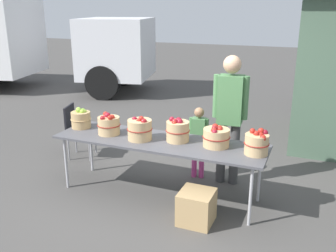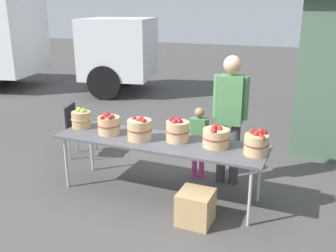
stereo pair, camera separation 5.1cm
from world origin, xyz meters
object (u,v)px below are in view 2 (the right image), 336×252
(apple_basket_red_1, at_px, (140,129))
(produce_crate, at_px, (196,207))
(apple_basket_red_3, at_px, (216,137))
(folding_chair, at_px, (78,127))
(vendor_adult, at_px, (230,111))
(box_truck, at_px, (0,37))
(apple_basket_green_0, at_px, (81,118))
(apple_basket_red_0, at_px, (109,125))
(apple_basket_red_4, at_px, (256,143))
(child_customer, at_px, (199,137))
(apple_basket_red_2, at_px, (177,130))
(market_table, at_px, (159,143))

(apple_basket_red_1, relative_size, produce_crate, 0.86)
(apple_basket_red_1, height_order, apple_basket_red_3, apple_basket_red_1)
(apple_basket_red_1, xyz_separation_m, produce_crate, (0.90, -0.40, -0.70))
(folding_chair, height_order, produce_crate, folding_chair)
(vendor_adult, xyz_separation_m, box_truck, (-7.78, 3.69, 0.45))
(apple_basket_green_0, bearing_deg, apple_basket_red_0, -11.00)
(apple_basket_green_0, distance_m, apple_basket_red_4, 2.42)
(apple_basket_red_0, bearing_deg, produce_crate, -17.66)
(apple_basket_green_0, bearing_deg, folding_chair, 131.07)
(apple_basket_red_3, relative_size, folding_chair, 0.39)
(apple_basket_green_0, height_order, folding_chair, apple_basket_green_0)
(vendor_adult, height_order, child_customer, vendor_adult)
(box_truck, bearing_deg, apple_basket_red_0, -48.62)
(apple_basket_red_2, bearing_deg, apple_basket_red_0, -174.43)
(market_table, height_order, apple_basket_red_3, apple_basket_red_3)
(child_customer, bearing_deg, apple_basket_red_0, 26.92)
(apple_basket_red_3, distance_m, apple_basket_red_4, 0.50)
(produce_crate, bearing_deg, child_customer, 107.26)
(apple_basket_red_1, height_order, apple_basket_red_4, apple_basket_red_1)
(apple_basket_green_0, height_order, apple_basket_red_3, apple_basket_green_0)
(apple_basket_red_0, xyz_separation_m, folding_chair, (-1.04, 0.72, -0.37))
(apple_basket_red_1, bearing_deg, apple_basket_red_4, 2.31)
(market_table, bearing_deg, folding_chair, 158.41)
(market_table, height_order, apple_basket_red_2, apple_basket_red_2)
(apple_basket_green_0, distance_m, apple_basket_red_1, 0.98)
(apple_basket_red_2, xyz_separation_m, box_truck, (-7.28, 4.31, 0.60))
(apple_basket_red_0, height_order, folding_chair, apple_basket_red_0)
(apple_basket_red_1, relative_size, apple_basket_red_4, 1.09)
(apple_basket_red_3, height_order, produce_crate, apple_basket_red_3)
(apple_basket_red_2, relative_size, apple_basket_red_4, 1.03)
(apple_basket_red_3, distance_m, produce_crate, 0.86)
(box_truck, bearing_deg, market_table, -45.70)
(apple_basket_red_3, relative_size, vendor_adult, 0.19)
(folding_chair, xyz_separation_m, produce_crate, (2.41, -1.15, -0.32))
(apple_basket_red_4, distance_m, produce_crate, 1.00)
(apple_basket_red_2, bearing_deg, vendor_adult, 50.82)
(vendor_adult, bearing_deg, produce_crate, 82.30)
(apple_basket_red_0, height_order, apple_basket_red_1, apple_basket_red_1)
(market_table, bearing_deg, child_customer, 65.93)
(market_table, height_order, folding_chair, folding_chair)
(apple_basket_green_0, relative_size, produce_crate, 0.75)
(market_table, distance_m, box_truck, 8.34)
(child_customer, bearing_deg, apple_basket_red_2, 74.55)
(apple_basket_red_1, relative_size, vendor_adult, 0.18)
(apple_basket_red_2, distance_m, vendor_adult, 0.81)
(vendor_adult, height_order, box_truck, box_truck)
(box_truck, xyz_separation_m, folding_chair, (5.31, -3.68, -0.98))
(market_table, distance_m, produce_crate, 0.96)
(apple_basket_red_4, xyz_separation_m, child_customer, (-0.91, 0.69, -0.27))
(apple_basket_red_1, distance_m, vendor_adult, 1.23)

